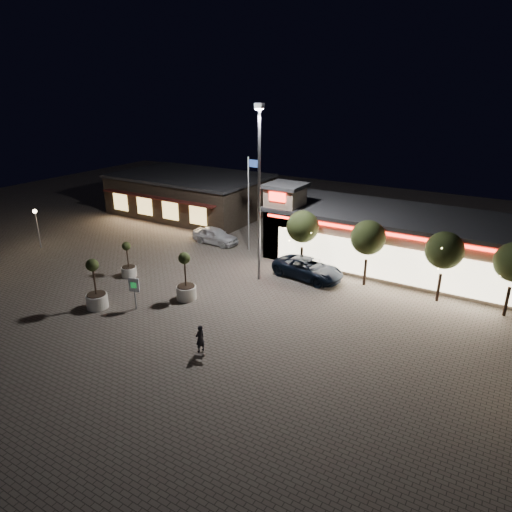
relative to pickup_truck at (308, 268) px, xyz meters
The scene contains 17 objects.
ground 11.25m from the pickup_truck, 116.40° to the right, with size 90.00×90.00×0.00m, color #61584E.
retail_building 7.46m from the pickup_truck, 51.92° to the left, with size 20.40×8.40×6.10m.
restaurant_building 21.47m from the pickup_truck, 152.43° to the left, with size 16.40×11.00×4.30m.
floodlight_pole 7.25m from the pickup_truck, 145.51° to the right, with size 0.60×0.40×12.38m.
flagpole 8.50m from the pickup_truck, 156.88° to the left, with size 0.95×0.10×8.00m.
lamp_post_west 23.84m from the pickup_truck, 165.24° to the right, with size 0.36×0.36×3.48m.
string_tree_a 3.13m from the pickup_truck, 136.42° to the left, with size 2.42×2.42×4.79m.
string_tree_b 4.99m from the pickup_truck, 13.26° to the left, with size 2.42×2.42×4.79m.
string_tree_c 9.49m from the pickup_truck, ahead, with size 2.42×2.42×4.79m.
pickup_truck is the anchor object (origin of this frame).
white_sedan 10.82m from the pickup_truck, 165.09° to the left, with size 1.76×4.38×1.49m, color silver.
pedestrian 12.09m from the pickup_truck, 93.35° to the right, with size 0.57×0.37×1.56m, color black.
dog 12.83m from the pickup_truck, 90.56° to the right, with size 0.56×0.33×0.30m.
planter_left 13.35m from the pickup_truck, 150.09° to the right, with size 1.11×1.11×2.73m.
planter_mid 14.87m from the pickup_truck, 130.01° to the right, with size 1.36×1.36×3.35m.
planter_right 9.21m from the pickup_truck, 126.39° to the right, with size 1.35×1.35×3.31m.
valet_sign 12.60m from the pickup_truck, 125.42° to the right, with size 0.68×0.28×2.12m.
Camera 1 is at (17.79, -18.63, 13.52)m, focal length 32.00 mm.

